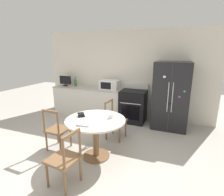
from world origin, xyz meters
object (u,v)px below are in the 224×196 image
(counter_bottle, at_px, (76,83))
(dining_chair_left, at_px, (57,130))
(candle_glass, at_px, (111,117))
(refrigerator, at_px, (171,96))
(dining_chair_near, at_px, (65,159))
(oven_range, at_px, (133,106))
(dining_chair_far, at_px, (115,120))
(countertop_tv, at_px, (65,80))
(wallet, at_px, (81,115))
(microwave, at_px, (110,85))

(counter_bottle, xyz_separation_m, dining_chair_left, (0.90, -2.17, -0.58))
(counter_bottle, bearing_deg, candle_glass, -44.61)
(refrigerator, distance_m, dining_chair_near, 3.14)
(counter_bottle, height_order, candle_glass, counter_bottle)
(refrigerator, distance_m, oven_range, 1.09)
(dining_chair_near, xyz_separation_m, dining_chair_far, (0.17, 1.70, 0.00))
(refrigerator, height_order, dining_chair_near, refrigerator)
(dining_chair_far, bearing_deg, oven_range, 179.63)
(counter_bottle, bearing_deg, countertop_tv, -169.03)
(dining_chair_near, xyz_separation_m, dining_chair_left, (-0.76, 0.80, 0.00))
(refrigerator, height_order, wallet, refrigerator)
(microwave, relative_size, dining_chair_near, 0.61)
(oven_range, relative_size, dining_chair_far, 1.20)
(dining_chair_left, bearing_deg, dining_chair_far, 45.47)
(dining_chair_near, xyz_separation_m, candle_glass, (0.34, 0.99, 0.37))
(countertop_tv, xyz_separation_m, counter_bottle, (0.34, 0.07, -0.06))
(microwave, bearing_deg, countertop_tv, 179.10)
(dining_chair_near, xyz_separation_m, wallet, (-0.22, 0.88, 0.36))
(refrigerator, xyz_separation_m, dining_chair_left, (-2.08, -2.01, -0.44))
(dining_chair_left, xyz_separation_m, wallet, (0.53, 0.08, 0.36))
(dining_chair_near, height_order, wallet, dining_chair_near)
(dining_chair_far, bearing_deg, dining_chair_near, 0.44)
(microwave, bearing_deg, dining_chair_far, -63.26)
(counter_bottle, height_order, dining_chair_far, counter_bottle)
(refrigerator, relative_size, candle_glass, 19.60)
(dining_chair_near, relative_size, dining_chair_far, 1.00)
(dining_chair_far, bearing_deg, wallet, -19.53)
(wallet, bearing_deg, oven_range, 75.02)
(countertop_tv, height_order, dining_chair_left, countertop_tv)
(oven_range, xyz_separation_m, candle_glass, (0.03, -1.88, 0.33))
(candle_glass, bearing_deg, oven_range, 90.99)
(countertop_tv, bearing_deg, dining_chair_left, -59.35)
(refrigerator, height_order, dining_chair_left, refrigerator)
(countertop_tv, distance_m, dining_chair_left, 2.53)
(oven_range, relative_size, dining_chair_left, 1.20)
(countertop_tv, distance_m, dining_chair_far, 2.57)
(counter_bottle, height_order, dining_chair_near, counter_bottle)
(refrigerator, xyz_separation_m, candle_glass, (-0.97, -1.82, -0.07))
(microwave, relative_size, wallet, 3.14)
(dining_chair_near, distance_m, dining_chair_far, 1.70)
(dining_chair_far, xyz_separation_m, dining_chair_left, (-0.93, -0.90, 0.00))
(refrigerator, height_order, counter_bottle, refrigerator)
(refrigerator, relative_size, oven_range, 1.62)
(refrigerator, height_order, countertop_tv, refrigerator)
(dining_chair_left, distance_m, wallet, 0.65)
(refrigerator, height_order, dining_chair_far, refrigerator)
(dining_chair_far, bearing_deg, countertop_tv, -112.73)
(oven_range, height_order, microwave, microwave)
(refrigerator, distance_m, dining_chair_far, 1.66)
(dining_chair_far, distance_m, candle_glass, 0.81)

